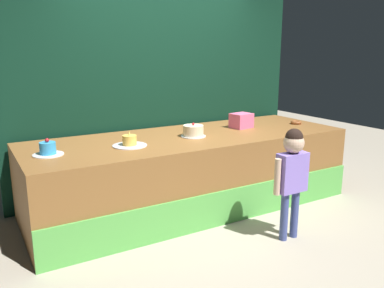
{
  "coord_description": "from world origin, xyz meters",
  "views": [
    {
      "loc": [
        -2.15,
        -3.07,
        1.74
      ],
      "look_at": [
        -0.13,
        0.37,
        0.79
      ],
      "focal_mm": 36.85,
      "sensor_mm": 36.0,
      "label": 1
    }
  ],
  "objects_px": {
    "cake_left": "(48,150)",
    "cake_right": "(193,131)",
    "pink_box": "(241,121)",
    "cake_center": "(130,142)",
    "donut": "(296,122)",
    "child_figure": "(292,169)"
  },
  "relations": [
    {
      "from": "cake_left",
      "to": "cake_right",
      "type": "distance_m",
      "value": 1.53
    },
    {
      "from": "pink_box",
      "to": "cake_left",
      "type": "height_order",
      "value": "pink_box"
    },
    {
      "from": "cake_left",
      "to": "cake_center",
      "type": "distance_m",
      "value": 0.77
    },
    {
      "from": "cake_left",
      "to": "donut",
      "type": "bearing_deg",
      "value": 0.01
    },
    {
      "from": "donut",
      "to": "cake_left",
      "type": "height_order",
      "value": "cake_left"
    },
    {
      "from": "donut",
      "to": "cake_center",
      "type": "xyz_separation_m",
      "value": [
        -2.3,
        -0.05,
        0.02
      ]
    },
    {
      "from": "cake_center",
      "to": "cake_right",
      "type": "height_order",
      "value": "same"
    },
    {
      "from": "pink_box",
      "to": "cake_left",
      "type": "xyz_separation_m",
      "value": [
        -2.3,
        -0.16,
        -0.04
      ]
    },
    {
      "from": "child_figure",
      "to": "cake_left",
      "type": "relative_size",
      "value": 3.89
    },
    {
      "from": "child_figure",
      "to": "donut",
      "type": "distance_m",
      "value": 1.61
    },
    {
      "from": "child_figure",
      "to": "cake_left",
      "type": "height_order",
      "value": "child_figure"
    },
    {
      "from": "cake_left",
      "to": "cake_center",
      "type": "xyz_separation_m",
      "value": [
        0.77,
        -0.05,
        -0.01
      ]
    },
    {
      "from": "donut",
      "to": "cake_right",
      "type": "height_order",
      "value": "cake_right"
    },
    {
      "from": "cake_right",
      "to": "pink_box",
      "type": "bearing_deg",
      "value": 10.63
    },
    {
      "from": "child_figure",
      "to": "cake_left",
      "type": "distance_m",
      "value": 2.23
    },
    {
      "from": "child_figure",
      "to": "donut",
      "type": "relative_size",
      "value": 7.57
    },
    {
      "from": "child_figure",
      "to": "cake_right",
      "type": "height_order",
      "value": "child_figure"
    },
    {
      "from": "pink_box",
      "to": "donut",
      "type": "distance_m",
      "value": 0.78
    },
    {
      "from": "donut",
      "to": "pink_box",
      "type": "bearing_deg",
      "value": 168.58
    },
    {
      "from": "cake_center",
      "to": "child_figure",
      "type": "bearing_deg",
      "value": -42.82
    },
    {
      "from": "pink_box",
      "to": "cake_center",
      "type": "relative_size",
      "value": 0.71
    },
    {
      "from": "pink_box",
      "to": "cake_right",
      "type": "height_order",
      "value": "pink_box"
    }
  ]
}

